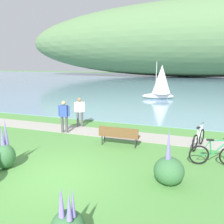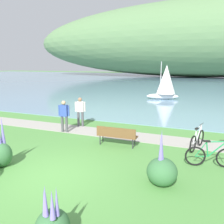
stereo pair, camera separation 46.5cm
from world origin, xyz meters
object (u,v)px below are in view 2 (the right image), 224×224
bicycle_beside_path (197,140)px  person_at_shoreline (80,110)px  sailboat_nearest_to_shore (166,82)px  park_bench_near_camera (117,135)px  bicycle_leaning_near_bench (211,156)px  person_on_the_grass (64,114)px

bicycle_beside_path → person_at_shoreline: person_at_shoreline is taller
sailboat_nearest_to_shore → park_bench_near_camera: bearing=-89.3°
bicycle_beside_path → sailboat_nearest_to_shore: bearing=104.2°
person_at_shoreline → sailboat_nearest_to_shore: bearing=76.8°
bicycle_beside_path → person_at_shoreline: size_ratio=1.00×
park_bench_near_camera → sailboat_nearest_to_shore: (-0.17, 14.77, 1.31)m
bicycle_leaning_near_bench → sailboat_nearest_to_shore: (-4.00, 15.52, 1.43)m
bicycle_leaning_near_bench → person_on_the_grass: size_ratio=1.02×
person_on_the_grass → sailboat_nearest_to_shore: 14.20m
bicycle_beside_path → person_at_shoreline: 6.59m
park_bench_near_camera → person_on_the_grass: (-3.33, 0.95, 0.46)m
bicycle_beside_path → person_on_the_grass: person_on_the_grass is taller
person_at_shoreline → person_on_the_grass: (-0.23, -1.32, 0.00)m
bicycle_leaning_near_bench → person_at_shoreline: (-6.93, 3.01, 0.58)m
bicycle_beside_path → sailboat_nearest_to_shore: size_ratio=0.45×
park_bench_near_camera → bicycle_beside_path: bearing=16.0°
bicycle_leaning_near_bench → park_bench_near_camera: bearing=169.0°
park_bench_near_camera → person_on_the_grass: size_ratio=1.06×
park_bench_near_camera → bicycle_leaning_near_bench: bicycle_leaning_near_bench is taller
sailboat_nearest_to_shore → person_at_shoreline: bearing=-103.2°
bicycle_beside_path → person_on_the_grass: (-6.66, -0.01, 0.58)m
bicycle_beside_path → sailboat_nearest_to_shore: sailboat_nearest_to_shore is taller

